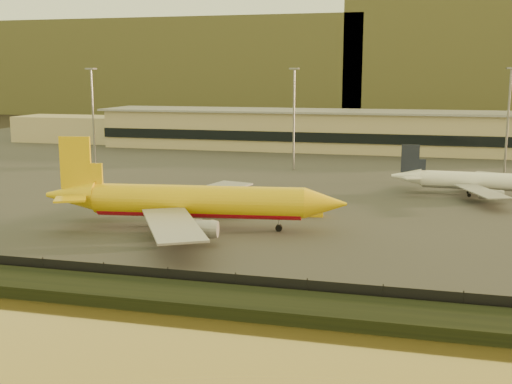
% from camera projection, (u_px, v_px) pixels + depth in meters
% --- Properties ---
extents(ground, '(900.00, 900.00, 0.00)m').
position_uv_depth(ground, '(249.00, 261.00, 83.87)').
color(ground, black).
rests_on(ground, ground).
extents(embankment, '(320.00, 7.00, 1.40)m').
position_uv_depth(embankment, '(207.00, 300.00, 67.56)').
color(embankment, black).
rests_on(embankment, ground).
extents(tarmac, '(320.00, 220.00, 0.20)m').
position_uv_depth(tarmac, '(340.00, 164.00, 174.29)').
color(tarmac, '#2D2D2D').
rests_on(tarmac, ground).
extents(perimeter_fence, '(300.00, 0.05, 2.20)m').
position_uv_depth(perimeter_fence, '(218.00, 282.00, 71.26)').
color(perimeter_fence, black).
rests_on(perimeter_fence, tarmac).
extents(terminal_building, '(202.00, 25.00, 12.60)m').
position_uv_depth(terminal_building, '(307.00, 130.00, 205.84)').
color(terminal_building, tan).
rests_on(terminal_building, tarmac).
extents(apron_light_masts, '(152.20, 12.20, 25.40)m').
position_uv_depth(apron_light_masts, '(395.00, 111.00, 148.72)').
color(apron_light_masts, slate).
rests_on(apron_light_masts, tarmac).
extents(distant_hills, '(470.00, 160.00, 70.00)m').
position_uv_depth(distant_hills, '(357.00, 62.00, 406.96)').
color(distant_hills, brown).
rests_on(distant_hills, ground).
extents(dhl_cargo_jet, '(47.84, 46.48, 14.29)m').
position_uv_depth(dhl_cargo_jet, '(193.00, 202.00, 99.83)').
color(dhl_cargo_jet, '#E0B20B').
rests_on(dhl_cargo_jet, tarmac).
extents(white_narrowbody_jet, '(34.28, 33.53, 9.87)m').
position_uv_depth(white_narrowbody_jet, '(479.00, 181.00, 126.98)').
color(white_narrowbody_jet, white).
rests_on(white_narrowbody_jet, tarmac).
extents(gse_vehicle_yellow, '(4.53, 2.47, 1.95)m').
position_uv_depth(gse_vehicle_yellow, '(310.00, 210.00, 109.44)').
color(gse_vehicle_yellow, '#E0B20B').
rests_on(gse_vehicle_yellow, tarmac).
extents(gse_vehicle_white, '(4.59, 2.80, 1.92)m').
position_uv_depth(gse_vehicle_white, '(209.00, 202.00, 116.34)').
color(gse_vehicle_white, white).
rests_on(gse_vehicle_white, tarmac).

